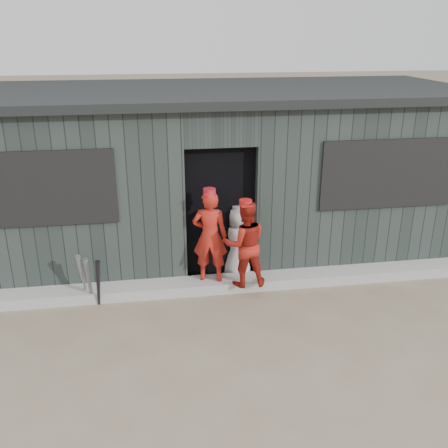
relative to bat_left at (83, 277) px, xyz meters
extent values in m
plane|color=#6F5F4D|center=(1.92, -1.75, -0.37)|extent=(80.00, 80.00, 0.00)
cube|color=#9B9B96|center=(1.92, 0.07, -0.30)|extent=(8.00, 0.36, 0.15)
cone|color=gray|center=(0.00, 0.00, 0.00)|extent=(0.12, 0.29, 0.74)
cone|color=gray|center=(0.09, -0.08, -0.02)|extent=(0.11, 0.17, 0.70)
cone|color=black|center=(0.21, -0.18, -0.02)|extent=(0.14, 0.23, 0.71)
imported|color=#B42016|center=(1.73, 0.11, 0.44)|extent=(0.54, 0.42, 1.32)
imported|color=maroon|center=(2.18, -0.11, 0.39)|extent=(0.59, 0.46, 1.21)
imported|color=silver|center=(2.18, 0.40, 0.18)|extent=(0.62, 0.50, 1.11)
cube|color=black|center=(1.92, 1.75, 0.83)|extent=(7.60, 2.70, 2.20)
cube|color=#2B3330|center=(-0.33, 0.35, 0.88)|extent=(3.50, 0.20, 2.50)
cube|color=#2C3431|center=(4.17, 0.35, 0.88)|extent=(3.50, 0.20, 2.50)
cube|color=#29312F|center=(1.92, 0.35, 1.88)|extent=(1.00, 0.20, 0.50)
cube|color=#29312E|center=(5.82, 1.75, 0.88)|extent=(0.20, 3.00, 2.50)
cube|color=#28302E|center=(1.92, 3.15, 0.88)|extent=(8.00, 0.20, 2.50)
cube|color=black|center=(1.92, 1.75, 2.19)|extent=(8.30, 3.30, 0.12)
cube|color=black|center=(-0.48, 0.23, 1.18)|extent=(2.00, 0.04, 1.00)
cube|color=black|center=(4.32, 0.23, 1.18)|extent=(2.00, 0.04, 1.00)
cube|color=black|center=(1.80, 0.94, 0.98)|extent=(0.21, 0.21, 0.91)
cube|color=black|center=(1.97, 0.84, 0.93)|extent=(0.27, 0.24, 0.91)
camera|label=1|loc=(0.96, -6.18, 3.09)|focal=40.00mm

